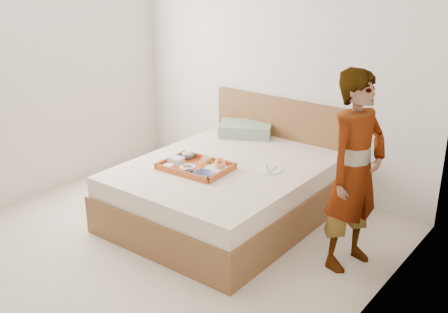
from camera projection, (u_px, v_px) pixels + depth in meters
ground at (141, 256)px, 4.48m from camera, size 3.50×4.00×0.01m
wall_back at (277, 62)px, 5.50m from camera, size 3.50×0.01×2.60m
wall_left at (0, 73)px, 5.02m from camera, size 0.01×4.00×2.60m
wall_right at (350, 155)px, 3.03m from camera, size 0.01×4.00×2.60m
bed at (226, 191)px, 5.06m from camera, size 1.65×2.00×0.53m
headboard at (282, 142)px, 5.71m from camera, size 1.65×0.06×0.95m
pillow at (246, 129)px, 5.74m from camera, size 0.65×0.58×0.13m
tray at (196, 166)px, 4.86m from camera, size 0.62×0.46×0.05m
prawn_plate at (216, 169)px, 4.81m from camera, size 0.22×0.22×0.01m
navy_bowl_big at (204, 175)px, 4.65m from camera, size 0.18×0.18×0.04m
sauce_dish at (189, 172)px, 4.71m from camera, size 0.09×0.09×0.03m
meat_plate at (187, 167)px, 4.86m from camera, size 0.15×0.15×0.01m
bread_plate at (207, 163)px, 4.95m from camera, size 0.15×0.15×0.01m
salad_bowl at (187, 156)px, 5.06m from camera, size 0.14×0.14×0.04m
plastic_tub at (176, 160)px, 4.95m from camera, size 0.13×0.11×0.05m
cheese_round at (169, 166)px, 4.84m from camera, size 0.09×0.09×0.03m
dinner_plate at (270, 170)px, 4.83m from camera, size 0.28×0.28×0.01m
person at (355, 172)px, 4.12m from camera, size 0.50×0.65×1.58m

